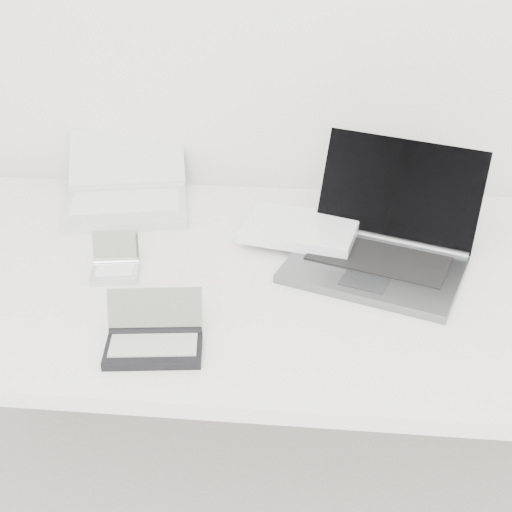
# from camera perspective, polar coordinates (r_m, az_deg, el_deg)

# --- Properties ---
(desk) EXTENTS (1.60, 0.80, 0.73)m
(desk) POSITION_cam_1_polar(r_m,az_deg,el_deg) (1.46, 1.32, -2.86)
(desk) COLOR white
(desk) RESTS_ON ground
(laptop_large) EXTENTS (0.51, 0.41, 0.22)m
(laptop_large) POSITION_cam_1_polar(r_m,az_deg,el_deg) (1.49, 8.01, 1.22)
(laptop_large) COLOR slate
(laptop_large) RESTS_ON desk
(netbook_open_white) EXTENTS (0.35, 0.40, 0.12)m
(netbook_open_white) POSITION_cam_1_polar(r_m,az_deg,el_deg) (1.73, -10.34, 4.94)
(netbook_open_white) COLOR silver
(netbook_open_white) RESTS_ON desk
(pda_silver) EXTENTS (0.10, 0.11, 0.08)m
(pda_silver) POSITION_cam_1_polar(r_m,az_deg,el_deg) (1.45, -11.18, -0.76)
(pda_silver) COLOR #B9B9BD
(pda_silver) RESTS_ON desk
(palmtop_charcoal) EXTENTS (0.18, 0.14, 0.09)m
(palmtop_charcoal) POSITION_cam_1_polar(r_m,az_deg,el_deg) (1.23, -8.16, -6.64)
(palmtop_charcoal) COLOR black
(palmtop_charcoal) RESTS_ON desk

